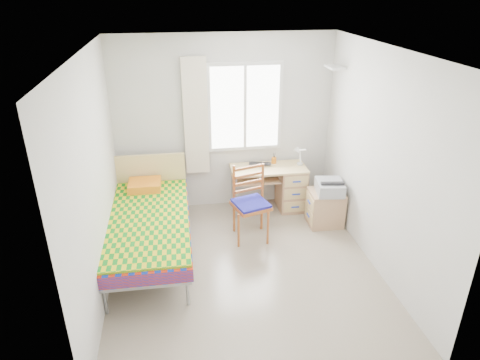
{
  "coord_description": "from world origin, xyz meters",
  "views": [
    {
      "loc": [
        -0.75,
        -4.25,
        3.21
      ],
      "look_at": [
        0.04,
        0.55,
        0.95
      ],
      "focal_mm": 32.0,
      "sensor_mm": 36.0,
      "label": 1
    }
  ],
  "objects_px": {
    "bed": "(148,221)",
    "cabinet": "(325,208)",
    "desk": "(287,185)",
    "printer": "(330,187)",
    "chair": "(251,199)"
  },
  "relations": [
    {
      "from": "cabinet",
      "to": "bed",
      "type": "bearing_deg",
      "value": -170.21
    },
    {
      "from": "printer",
      "to": "bed",
      "type": "bearing_deg",
      "value": -164.97
    },
    {
      "from": "bed",
      "to": "chair",
      "type": "height_order",
      "value": "chair"
    },
    {
      "from": "bed",
      "to": "printer",
      "type": "relative_size",
      "value": 4.89
    },
    {
      "from": "bed",
      "to": "desk",
      "type": "distance_m",
      "value": 2.24
    },
    {
      "from": "desk",
      "to": "chair",
      "type": "distance_m",
      "value": 1.01
    },
    {
      "from": "bed",
      "to": "cabinet",
      "type": "height_order",
      "value": "bed"
    },
    {
      "from": "chair",
      "to": "printer",
      "type": "distance_m",
      "value": 1.15
    },
    {
      "from": "bed",
      "to": "chair",
      "type": "xyz_separation_m",
      "value": [
        1.36,
        0.19,
        0.1
      ]
    },
    {
      "from": "bed",
      "to": "cabinet",
      "type": "relative_size",
      "value": 4.39
    },
    {
      "from": "bed",
      "to": "printer",
      "type": "xyz_separation_m",
      "value": [
        2.5,
        0.3,
        0.14
      ]
    },
    {
      "from": "desk",
      "to": "printer",
      "type": "relative_size",
      "value": 2.44
    },
    {
      "from": "chair",
      "to": "desk",
      "type": "bearing_deg",
      "value": 28.73
    },
    {
      "from": "desk",
      "to": "cabinet",
      "type": "xyz_separation_m",
      "value": [
        0.42,
        -0.56,
        -0.13
      ]
    },
    {
      "from": "desk",
      "to": "cabinet",
      "type": "height_order",
      "value": "desk"
    }
  ]
}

